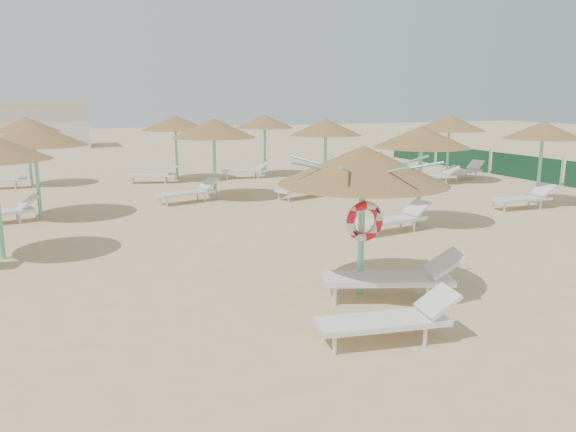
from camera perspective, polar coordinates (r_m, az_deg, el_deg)
name	(u,v)px	position (r m, az deg, el deg)	size (l,w,h in m)	color
ground	(344,300)	(9.72, 5.71, -8.44)	(120.00, 120.00, 0.00)	tan
main_palapa	(363,166)	(9.56, 7.64, 5.08)	(2.90, 2.90, 2.60)	#76CDB1
lounger_main_a	(392,318)	(8.11, 10.49, -10.20)	(2.06, 0.92, 0.72)	silver
lounger_main_b	(396,276)	(9.74, 10.93, -6.05)	(2.42, 1.51, 0.85)	silver
palapa_field	(253,130)	(19.45, -3.62, 8.76)	(20.41, 14.22, 2.72)	#76CDB1
service_hut	(26,124)	(43.07, -25.06, 8.48)	(8.40, 4.40, 3.25)	silver
windbreak_fence	(525,167)	(25.85, 22.95, 4.57)	(0.08, 19.84, 1.10)	#164430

